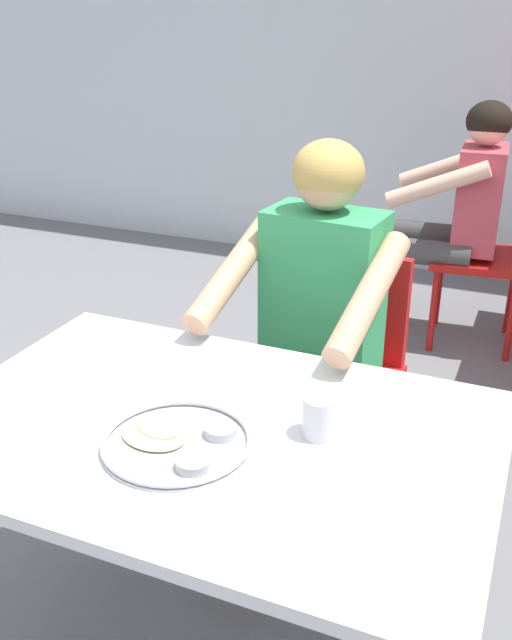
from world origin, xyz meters
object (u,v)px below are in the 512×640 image
object	(u,v)px
table_foreground	(210,451)
drinking_cup	(321,415)
chair_red_left	(499,249)
patron_background	(458,202)
diner_foreground	(310,315)
chair_foreground	(334,358)
thali_tray	(178,441)

from	to	relation	value
table_foreground	drinking_cup	bearing A→B (deg)	13.77
chair_red_left	patron_background	world-z (taller)	patron_background
diner_foreground	drinking_cup	bearing A→B (deg)	-69.10
drinking_cup	patron_background	bearing A→B (deg)	90.65
table_foreground	chair_red_left	world-z (taller)	chair_red_left
chair_foreground	diner_foreground	world-z (taller)	diner_foreground
table_foreground	diner_foreground	bearing A→B (deg)	88.36
thali_tray	patron_background	distance (m)	2.33
thali_tray	chair_foreground	size ratio (longest dim) A/B	0.38
table_foreground	thali_tray	bearing A→B (deg)	-104.44
table_foreground	drinking_cup	world-z (taller)	drinking_cup
thali_tray	patron_background	xyz separation A→B (m)	(0.24, 2.32, -0.03)
drinking_cup	patron_background	size ratio (longest dim) A/B	0.08
table_foreground	chair_red_left	bearing A→B (deg)	79.24
thali_tray	drinking_cup	size ratio (longest dim) A/B	3.40
diner_foreground	chair_red_left	distance (m)	1.67
thali_tray	chair_foreground	xyz separation A→B (m)	(0.06, 0.94, -0.24)
table_foreground	chair_red_left	distance (m)	2.27
thali_tray	diner_foreground	bearing A→B (deg)	86.61
drinking_cup	diner_foreground	bearing A→B (deg)	110.90
table_foreground	drinking_cup	distance (m)	0.27
table_foreground	thali_tray	world-z (taller)	thali_tray
chair_foreground	chair_red_left	size ratio (longest dim) A/B	0.97
chair_foreground	patron_background	xyz separation A→B (m)	(0.18, 1.38, 0.21)
drinking_cup	chair_red_left	world-z (taller)	chair_red_left
table_foreground	chair_foreground	xyz separation A→B (m)	(0.03, 0.84, -0.16)
chair_foreground	table_foreground	bearing A→B (deg)	-92.35
thali_tray	drinking_cup	xyz separation A→B (m)	(0.26, 0.15, 0.04)
thali_tray	drinking_cup	bearing A→B (deg)	30.66
diner_foreground	patron_background	size ratio (longest dim) A/B	1.04
diner_foreground	chair_foreground	bearing A→B (deg)	85.63
chair_red_left	patron_background	bearing A→B (deg)	-177.76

